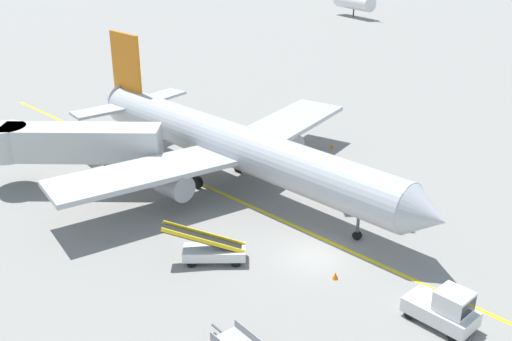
# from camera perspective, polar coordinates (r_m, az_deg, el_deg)

# --- Properties ---
(ground_plane) EXTENTS (300.00, 300.00, 0.00)m
(ground_plane) POSITION_cam_1_polar(r_m,az_deg,el_deg) (37.50, 5.56, -8.18)
(ground_plane) COLOR gray
(taxi_line_yellow) EXTENTS (19.40, 77.76, 0.01)m
(taxi_line_yellow) POSITION_cam_1_polar(r_m,az_deg,el_deg) (41.49, 2.48, -4.77)
(taxi_line_yellow) COLOR yellow
(taxi_line_yellow) RESTS_ON ground
(airliner) EXTENTS (27.92, 34.94, 10.10)m
(airliner) POSITION_cam_1_polar(r_m,az_deg,el_deg) (45.44, -2.46, 2.53)
(airliner) COLOR #B2B5BA
(airliner) RESTS_ON ground
(jet_bridge) EXTENTS (12.17, 8.98, 4.85)m
(jet_bridge) POSITION_cam_1_polar(r_m,az_deg,el_deg) (47.53, -17.92, 2.50)
(jet_bridge) COLOR beige
(jet_bridge) RESTS_ON ground
(pushback_tug) EXTENTS (2.61, 3.92, 2.20)m
(pushback_tug) POSITION_cam_1_polar(r_m,az_deg,el_deg) (32.68, 17.60, -12.48)
(pushback_tug) COLOR silver
(pushback_tug) RESTS_ON ground
(baggage_tug_near_wing) EXTENTS (2.44, 2.71, 2.10)m
(baggage_tug_near_wing) POSITION_cam_1_polar(r_m,az_deg,el_deg) (43.05, 13.11, -2.93)
(baggage_tug_near_wing) COLOR silver
(baggage_tug_near_wing) RESTS_ON ground
(belt_loader_forward_hold) EXTENTS (3.45, 5.00, 2.59)m
(belt_loader_forward_hold) POSITION_cam_1_polar(r_m,az_deg,el_deg) (45.27, 7.65, -1.37)
(belt_loader_forward_hold) COLOR silver
(belt_loader_forward_hold) RESTS_ON ground
(belt_loader_aft_hold) EXTENTS (4.94, 3.62, 2.59)m
(belt_loader_aft_hold) POSITION_cam_1_polar(r_m,az_deg,el_deg) (36.57, -4.20, -7.59)
(belt_loader_aft_hold) COLOR silver
(belt_loader_aft_hold) RESTS_ON ground
(ground_crew_marshaller) EXTENTS (0.36, 0.24, 1.70)m
(ground_crew_marshaller) POSITION_cam_1_polar(r_m,az_deg,el_deg) (41.21, 14.25, -4.32)
(ground_crew_marshaller) COLOR #26262D
(ground_crew_marshaller) RESTS_ON ground
(safety_cone_nose_left) EXTENTS (0.36, 0.36, 0.44)m
(safety_cone_nose_left) POSITION_cam_1_polar(r_m,az_deg,el_deg) (35.42, 7.60, -9.94)
(safety_cone_nose_left) COLOR orange
(safety_cone_nose_left) RESTS_ON ground
(safety_cone_nose_right) EXTENTS (0.36, 0.36, 0.44)m
(safety_cone_nose_right) POSITION_cam_1_polar(r_m,az_deg,el_deg) (54.41, 7.27, 2.34)
(safety_cone_nose_right) COLOR orange
(safety_cone_nose_right) RESTS_ON ground
(distant_aircraft_mid_right) EXTENTS (3.00, 10.10, 8.80)m
(distant_aircraft_mid_right) POSITION_cam_1_polar(r_m,az_deg,el_deg) (127.95, 9.42, 15.70)
(distant_aircraft_mid_right) COLOR silver
(distant_aircraft_mid_right) RESTS_ON ground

